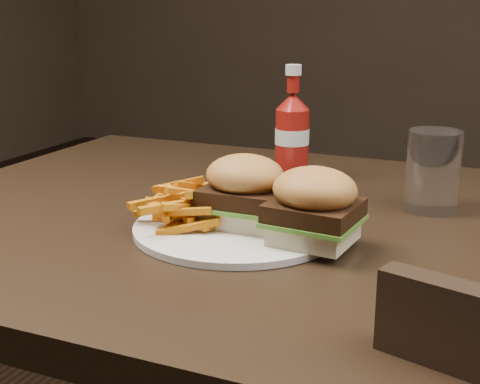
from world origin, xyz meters
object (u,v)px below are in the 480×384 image
at_px(dining_table, 316,236).
at_px(plate, 237,228).
at_px(tumbler, 433,172).
at_px(ketchup_bottle, 292,143).

xyz_separation_m(dining_table, plate, (-0.08, -0.08, 0.03)).
distance_m(dining_table, tumbler, 0.19).
bearing_deg(ketchup_bottle, plate, -84.67).
bearing_deg(dining_table, plate, -135.88).
xyz_separation_m(plate, tumbler, (0.21, 0.20, 0.05)).
bearing_deg(plate, tumbler, 42.63).
xyz_separation_m(plate, ketchup_bottle, (-0.03, 0.28, 0.06)).
xyz_separation_m(ketchup_bottle, tumbler, (0.24, -0.09, -0.01)).
height_order(plate, ketchup_bottle, ketchup_bottle).
distance_m(plate, tumbler, 0.29).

